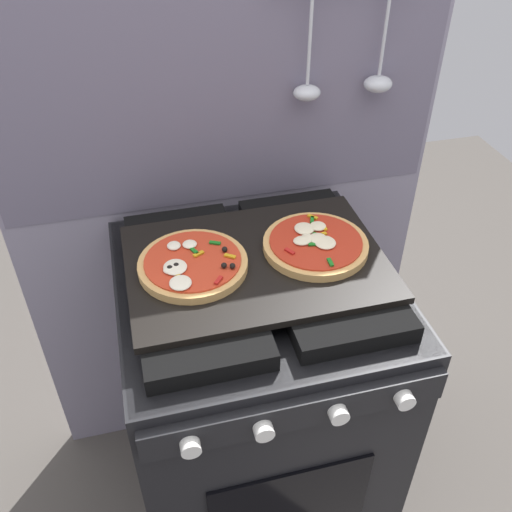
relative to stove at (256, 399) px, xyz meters
name	(u,v)px	position (x,y,z in m)	size (l,w,h in m)	color
ground_plane	(256,489)	(0.00, 0.00, -0.45)	(4.00, 4.00, 0.00)	#4C4742
kitchen_backsplash	(226,222)	(0.00, 0.34, 0.34)	(1.10, 0.09, 1.55)	gray
stove	(256,399)	(0.00, 0.00, 0.00)	(0.60, 0.64, 0.90)	black
baking_tray	(256,263)	(0.00, 0.00, 0.46)	(0.54, 0.38, 0.02)	black
pizza_left	(192,264)	(-0.13, 0.01, 0.48)	(0.23, 0.23, 0.03)	tan
pizza_right	(315,244)	(0.13, 0.01, 0.48)	(0.23, 0.23, 0.03)	tan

